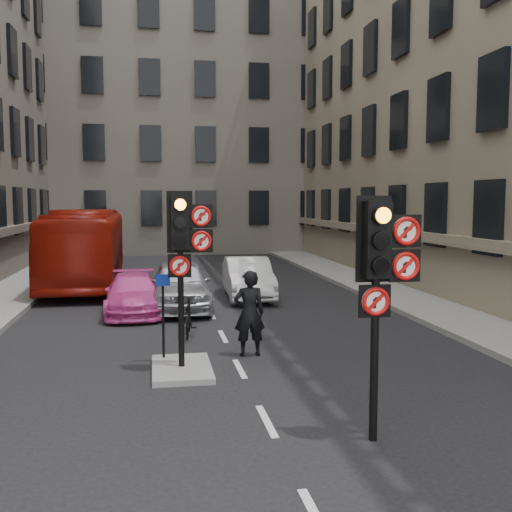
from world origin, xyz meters
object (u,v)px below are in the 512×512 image
object	(u,v)px
car_pink	(133,294)
bus_red	(86,247)
signal_near	(382,265)
signal_far	(185,240)
motorcyclist	(249,313)
motorcycle	(188,317)
car_white	(248,278)
car_silver	(180,285)
info_sign	(163,304)

from	to	relation	value
car_pink	bus_red	world-z (taller)	bus_red
signal_near	signal_far	size ratio (longest dim) A/B	1.00
bus_red	motorcyclist	bearing A→B (deg)	-69.91
motorcyclist	motorcycle	bearing A→B (deg)	-63.64
signal_near	car_white	distance (m)	13.09
signal_near	signal_far	xyz separation A→B (m)	(-2.60, 4.00, 0.12)
car_silver	car_white	bearing A→B (deg)	36.15
signal_far	car_white	distance (m)	9.57
car_pink	motorcycle	bearing A→B (deg)	-67.79
bus_red	motorcyclist	xyz separation A→B (m)	(4.87, -12.61, -0.59)
info_sign	car_silver	bearing A→B (deg)	75.99
motorcyclist	signal_far	bearing A→B (deg)	32.24
car_silver	car_white	xyz separation A→B (m)	(2.50, 1.82, -0.06)
signal_near	motorcycle	world-z (taller)	signal_near
signal_far	motorcycle	size ratio (longest dim) A/B	2.21
car_white	motorcyclist	world-z (taller)	motorcyclist
car_pink	info_sign	world-z (taller)	info_sign
signal_far	car_pink	world-z (taller)	signal_far
car_white	car_silver	bearing A→B (deg)	-141.75
signal_far	car_pink	size ratio (longest dim) A/B	0.86
car_pink	motorcyclist	bearing A→B (deg)	-65.81
bus_red	motorcyclist	distance (m)	13.53
car_silver	car_white	size ratio (longest dim) A/B	1.05
signal_far	motorcyclist	distance (m)	2.50
signal_near	motorcyclist	size ratio (longest dim) A/B	1.84
bus_red	info_sign	xyz separation A→B (m)	(2.95, -12.90, -0.27)
motorcycle	motorcyclist	xyz separation A→B (m)	(1.24, -2.24, 0.49)
motorcycle	info_sign	size ratio (longest dim) A/B	0.89
car_pink	info_sign	distance (m)	6.01
bus_red	motorcycle	distance (m)	11.04
signal_far	car_pink	distance (m)	7.09
bus_red	info_sign	world-z (taller)	bus_red
car_white	motorcycle	size ratio (longest dim) A/B	2.71
signal_far	motorcycle	distance (m)	3.96
signal_far	motorcyclist	world-z (taller)	signal_far
car_white	car_pink	size ratio (longest dim) A/B	1.06
signal_far	motorcycle	bearing A→B (deg)	85.71
bus_red	info_sign	distance (m)	13.23
signal_far	info_sign	xyz separation A→B (m)	(-0.44, 0.74, -1.41)
bus_red	car_pink	bearing A→B (deg)	-74.16
signal_near	motorcycle	distance (m)	7.93
car_silver	car_white	world-z (taller)	car_silver
car_silver	bus_red	world-z (taller)	bus_red
signal_far	car_white	world-z (taller)	signal_far
signal_near	car_pink	xyz separation A→B (m)	(-3.87, 10.65, -1.98)
bus_red	signal_near	bearing A→B (deg)	-72.29
signal_near	info_sign	distance (m)	5.78
info_sign	motorcycle	bearing A→B (deg)	66.68
car_pink	bus_red	distance (m)	7.36
motorcyclist	car_white	bearing A→B (deg)	-101.36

